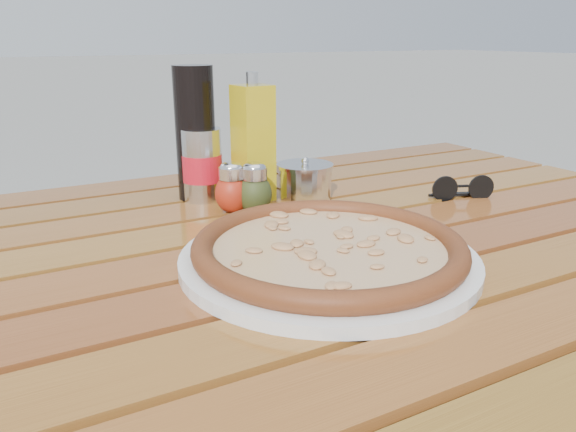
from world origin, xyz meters
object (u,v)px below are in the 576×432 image
table (295,292)px  olive_oil_cruet (253,143)px  pizza (329,247)px  soda_can (202,165)px  pepper_shaker (232,188)px  sunglasses (462,189)px  oregano_shaker (255,189)px  dark_bottle (195,133)px  plate (328,259)px  parmesan_tin (305,180)px

table → olive_oil_cruet: olive_oil_cruet is taller
pizza → soda_can: (-0.03, 0.34, 0.04)m
table → pepper_shaker: pepper_shaker is taller
table → olive_oil_cruet: 0.28m
table → pizza: bearing=-92.6°
soda_can → olive_oil_cruet: bearing=-27.9°
soda_can → sunglasses: (0.39, -0.20, -0.04)m
oregano_shaker → pizza: bearing=-93.0°
table → dark_bottle: 0.33m
plate → pepper_shaker: size_ratio=4.39×
sunglasses → olive_oil_cruet: bearing=174.4°
pizza → oregano_shaker: oregano_shaker is taller
dark_bottle → sunglasses: bearing=-29.2°
parmesan_tin → plate: bearing=-114.6°
pepper_shaker → oregano_shaker: bearing=-31.6°
plate → soda_can: soda_can is taller
pepper_shaker → sunglasses: pepper_shaker is taller
olive_oil_cruet → sunglasses: (0.31, -0.16, -0.08)m
oregano_shaker → parmesan_tin: bearing=17.2°
table → parmesan_tin: parmesan_tin is taller
pepper_shaker → soda_can: 0.09m
olive_oil_cruet → pepper_shaker: bearing=-141.1°
plate → dark_bottle: 0.37m
dark_bottle → soda_can: size_ratio=1.83×
plate → dark_bottle: size_ratio=1.64×
olive_oil_cruet → sunglasses: bearing=-27.6°
pizza → pepper_shaker: pepper_shaker is taller
parmesan_tin → oregano_shaker: bearing=-162.8°
pepper_shaker → sunglasses: 0.39m
olive_oil_cruet → parmesan_tin: olive_oil_cruet is taller
parmesan_tin → table: bearing=-123.7°
parmesan_tin → sunglasses: size_ratio=0.98×
soda_can → plate: bearing=-84.5°
dark_bottle → parmesan_tin: size_ratio=2.04×
sunglasses → oregano_shaker: bearing=-173.6°
oregano_shaker → olive_oil_cruet: bearing=65.6°
plate → pizza: bearing=0.0°
dark_bottle → olive_oil_cruet: dark_bottle is taller
pepper_shaker → olive_oil_cruet: size_ratio=0.39×
pizza → dark_bottle: bearing=95.8°
olive_oil_cruet → parmesan_tin: bearing=-22.8°
table → plate: plate is taller
soda_can → olive_oil_cruet: size_ratio=0.57×
plate → oregano_shaker: bearing=87.0°
table → soda_can: (-0.04, 0.25, 0.13)m
oregano_shaker → olive_oil_cruet: olive_oil_cruet is taller
soda_can → parmesan_tin: size_ratio=1.11×
olive_oil_cruet → table: bearing=-100.4°
pizza → dark_bottle: dark_bottle is taller
olive_oil_cruet → sunglasses: olive_oil_cruet is taller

